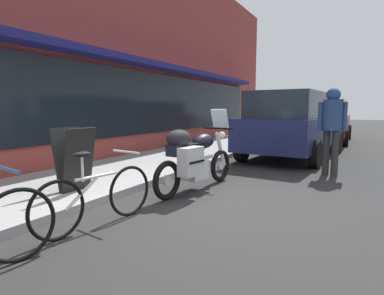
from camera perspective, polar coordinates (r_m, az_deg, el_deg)
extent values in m
plane|color=#292929|center=(4.75, 1.24, -10.14)|extent=(80.00, 80.00, 0.00)
cube|color=brown|center=(11.23, -4.45, 16.41)|extent=(18.56, 0.35, 6.49)
cube|color=black|center=(10.96, -3.46, 7.74)|extent=(12.99, 0.06, 1.80)
cube|color=navy|center=(10.92, -2.49, 13.54)|extent=(12.99, 0.60, 0.16)
cube|color=#979797|center=(13.88, 9.03, 1.34)|extent=(30.00, 2.49, 0.12)
torus|color=black|center=(6.20, 5.03, -3.21)|extent=(0.62, 0.17, 0.61)
cylinder|color=silver|center=(6.20, 5.03, -3.21)|extent=(0.17, 0.08, 0.16)
torus|color=black|center=(4.95, -4.43, -5.81)|extent=(0.62, 0.17, 0.61)
cylinder|color=silver|center=(4.95, -4.43, -5.81)|extent=(0.17, 0.08, 0.16)
cube|color=silver|center=(5.51, 0.54, -3.95)|extent=(0.48, 0.36, 0.32)
cylinder|color=silver|center=(5.52, 0.84, -2.14)|extent=(1.02, 0.20, 0.06)
ellipsoid|color=black|center=(5.64, 2.02, 1.13)|extent=(0.55, 0.35, 0.26)
cube|color=black|center=(5.31, -0.52, 0.12)|extent=(0.63, 0.32, 0.11)
cube|color=black|center=(5.05, -2.75, -0.47)|extent=(0.31, 0.26, 0.18)
cylinder|color=silver|center=(6.16, 5.06, -0.28)|extent=(0.35, 0.12, 0.67)
cylinder|color=black|center=(6.02, 4.51, 3.39)|extent=(0.12, 0.62, 0.04)
cube|color=silver|center=(6.08, 4.92, 5.12)|extent=(0.19, 0.34, 0.35)
sphere|color=#EAEACC|center=(6.16, 5.27, 2.16)|extent=(0.14, 0.14, 0.14)
cube|color=#B9B9B9|center=(4.97, -0.21, -2.45)|extent=(0.46, 0.26, 0.44)
cube|color=black|center=(4.92, 0.92, -2.55)|extent=(0.37, 0.07, 0.03)
ellipsoid|color=black|center=(5.07, -2.40, 1.61)|extent=(0.52, 0.38, 0.28)
torus|color=black|center=(4.31, -10.91, -7.53)|extent=(0.66, 0.14, 0.66)
torus|color=black|center=(3.74, -22.73, -10.21)|extent=(0.66, 0.14, 0.66)
cylinder|color=silver|center=(3.94, -16.52, -4.89)|extent=(0.56, 0.12, 0.04)
cylinder|color=silver|center=(3.86, -18.88, -7.65)|extent=(0.44, 0.10, 0.32)
cylinder|color=silver|center=(3.81, -18.79, -3.52)|extent=(0.03, 0.03, 0.30)
ellipsoid|color=black|center=(3.79, -18.89, -1.14)|extent=(0.23, 0.13, 0.06)
cylinder|color=silver|center=(4.18, -11.59, -0.73)|extent=(0.10, 0.48, 0.03)
cube|color=#191E4C|center=(9.78, 17.62, 2.76)|extent=(4.95, 2.22, 0.81)
cube|color=#232D38|center=(9.48, 17.33, 7.19)|extent=(3.40, 1.88, 0.69)
cube|color=#383838|center=(12.09, 20.51, 1.83)|extent=(0.30, 1.86, 0.24)
cylinder|color=black|center=(11.60, 15.20, 1.43)|extent=(0.68, 0.27, 0.66)
cylinder|color=black|center=(11.18, 24.29, 0.86)|extent=(0.68, 0.27, 0.66)
cylinder|color=black|center=(8.63, 8.77, -0.23)|extent=(0.68, 0.27, 0.66)
cylinder|color=black|center=(8.06, 20.90, -1.11)|extent=(0.68, 0.27, 0.66)
cylinder|color=#2B2B2B|center=(7.38, 22.59, -0.78)|extent=(0.14, 0.14, 0.94)
cylinder|color=#2B2B2B|center=(7.28, 23.93, -0.95)|extent=(0.14, 0.14, 0.94)
cylinder|color=navy|center=(7.27, 23.55, 5.28)|extent=(0.45, 0.45, 0.63)
sphere|color=navy|center=(7.28, 23.71, 8.52)|extent=(0.28, 0.28, 0.28)
sphere|color=tan|center=(7.34, 23.66, 8.51)|extent=(0.17, 0.17, 0.17)
cylinder|color=navy|center=(7.25, 21.73, 5.11)|extent=(0.10, 0.10, 0.60)
cylinder|color=navy|center=(7.30, 25.34, 4.95)|extent=(0.10, 0.10, 0.60)
cube|color=black|center=(5.25, -19.28, -2.02)|extent=(0.55, 0.20, 0.98)
cube|color=black|center=(5.41, -20.85, -1.83)|extent=(0.55, 0.20, 0.98)
cube|color=maroon|center=(14.76, 22.27, 3.79)|extent=(4.76, 1.86, 0.77)
cube|color=#232D38|center=(14.47, 22.29, 6.50)|extent=(3.24, 1.62, 0.62)
cube|color=#383838|center=(17.09, 22.98, 3.09)|extent=(0.18, 1.80, 0.24)
cylinder|color=black|center=(16.44, 19.61, 2.83)|extent=(0.66, 0.23, 0.66)
cylinder|color=black|center=(16.29, 25.90, 2.50)|extent=(0.66, 0.23, 0.66)
cylinder|color=black|center=(13.36, 17.70, 2.05)|extent=(0.66, 0.23, 0.66)
cylinder|color=black|center=(13.17, 25.44, 1.63)|extent=(0.66, 0.23, 0.66)
torus|color=black|center=(3.39, -28.31, -11.97)|extent=(0.68, 0.18, 0.69)
cylinder|color=#1E5999|center=(3.25, -29.66, -3.39)|extent=(0.13, 0.48, 0.03)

